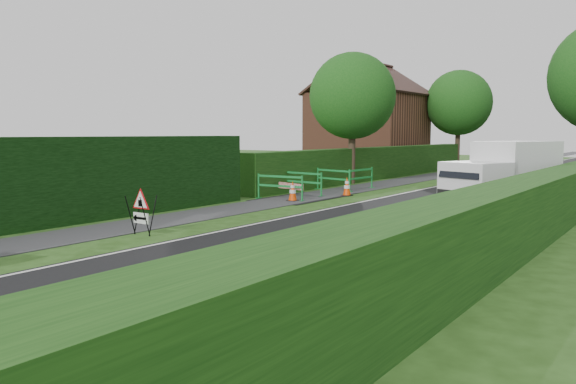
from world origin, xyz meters
The scene contains 21 objects.
ground centered at (0.00, 0.00, 0.00)m, with size 120.00×120.00×0.00m, color #203F12.
road_surface centered at (2.50, 35.00, 0.00)m, with size 6.00×90.00×0.02m, color black.
footpath centered at (-3.00, 35.00, 0.01)m, with size 2.00×90.00×0.02m, color #2D2D30.
hedge_west_near centered at (-5.00, 0.00, 0.00)m, with size 1.10×18.00×2.50m, color black.
hedge_west_far centered at (-5.00, 22.00, 0.00)m, with size 1.00×24.00×1.80m, color #14380F.
house_west centered at (-10.00, 30.00, 2.90)m, with size 7.50×7.40×7.88m.
tree_nw centered at (-4.60, 18.00, 4.48)m, with size 4.40×4.40×6.70m.
tree_fw centered at (-4.60, 34.00, 4.83)m, with size 4.80×4.80×7.24m.
triangle_sign centered at (-1.61, 1.80, 0.71)m, with size 0.72×0.72×1.02m.
works_van centered at (3.92, 14.72, 1.21)m, with size 3.52×5.36×2.29m.
traffic_cone_0 centered at (4.79, 11.47, 0.39)m, with size 0.38×0.38×0.79m.
traffic_cone_1 centered at (4.73, 12.95, 0.39)m, with size 0.38×0.38×0.79m.
traffic_cone_2 centered at (5.12, 15.53, 0.39)m, with size 0.38×0.38×0.79m.
traffic_cone_3 centered at (-2.69, 10.02, 0.39)m, with size 0.38×0.38×0.79m.
traffic_cone_4 centered at (-1.92, 12.85, 0.39)m, with size 0.38×0.38×0.79m.
ped_barrier_0 centered at (-3.32, 10.05, 0.63)m, with size 2.08×0.51×1.00m.
ped_barrier_1 centered at (-3.61, 12.09, 0.63)m, with size 2.09×0.61×1.00m.
ped_barrier_2 centered at (-3.44, 14.26, 0.63)m, with size 2.09×0.80×1.00m.
ped_barrier_3 centered at (-2.64, 15.39, 0.63)m, with size 0.44×2.07×1.00m.
redwhite_plank centered at (-3.56, 11.12, 0.00)m, with size 1.50×0.04×0.25m, color red.
hatchback_car centered at (1.96, 27.26, 0.53)m, with size 1.25×3.10×1.06m, color white.
Camera 1 is at (9.66, -7.41, 2.60)m, focal length 35.00 mm.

